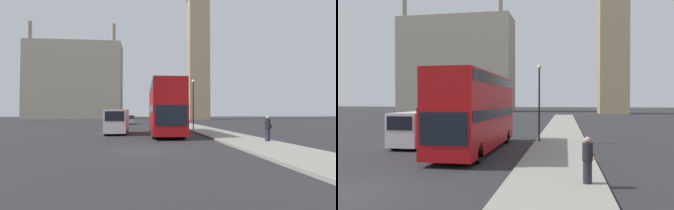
{
  "view_description": "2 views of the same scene",
  "coord_description": "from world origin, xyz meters",
  "views": [
    {
      "loc": [
        -0.18,
        -14.36,
        1.95
      ],
      "look_at": [
        1.98,
        8.05,
        2.68
      ],
      "focal_mm": 28.0,
      "sensor_mm": 36.0,
      "label": 1
    },
    {
      "loc": [
        7.19,
        -9.75,
        3.07
      ],
      "look_at": [
        2.09,
        18.17,
        2.7
      ],
      "focal_mm": 35.0,
      "sensor_mm": 36.0,
      "label": 2
    }
  ],
  "objects": [
    {
      "name": "street_lamp",
      "position": [
        5.31,
        13.81,
        3.79
      ],
      "size": [
        0.36,
        0.36,
        5.51
      ],
      "color": "black",
      "rests_on": "sidewalk_strip"
    },
    {
      "name": "clock_tower",
      "position": [
        18.2,
        71.31,
        32.91
      ],
      "size": [
        7.11,
        7.28,
        64.09
      ],
      "color": "tan",
      "rests_on": "ground_plane"
    },
    {
      "name": "ground_plane",
      "position": [
        0.0,
        0.0,
        0.0
      ],
      "size": [
        300.0,
        300.0,
        0.0
      ],
      "primitive_type": "plane",
      "color": "#28282B"
    },
    {
      "name": "parked_sedan",
      "position": [
        -2.53,
        34.37,
        0.72
      ],
      "size": [
        1.75,
        4.67,
        1.59
      ],
      "color": "#99999E",
      "rests_on": "ground_plane"
    },
    {
      "name": "sidewalk_strip",
      "position": [
        6.82,
        0.0,
        0.07
      ],
      "size": [
        3.63,
        120.0,
        0.15
      ],
      "color": "gray",
      "rests_on": "ground_plane"
    },
    {
      "name": "white_van",
      "position": [
        -2.58,
        10.74,
        1.24
      ],
      "size": [
        1.95,
        5.11,
        2.31
      ],
      "color": "silver",
      "rests_on": "ground_plane"
    },
    {
      "name": "pedestrian",
      "position": [
        7.96,
        2.08,
        0.97
      ],
      "size": [
        0.53,
        0.37,
        1.65
      ],
      "color": "#23232D",
      "rests_on": "sidewalk_strip"
    },
    {
      "name": "red_double_decker_bus",
      "position": [
        1.83,
        9.71,
        2.58
      ],
      "size": [
        2.6,
        11.38,
        4.65
      ],
      "color": "#A80F11",
      "rests_on": "ground_plane"
    },
    {
      "name": "building_block_distant",
      "position": [
        -24.52,
        82.87,
        13.69
      ],
      "size": [
        33.03,
        11.95,
        33.31
      ],
      "color": "#9E937F",
      "rests_on": "ground_plane"
    }
  ]
}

